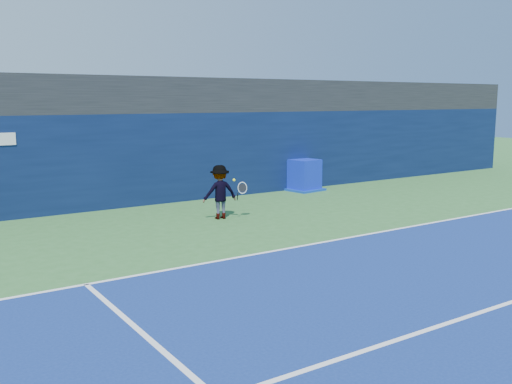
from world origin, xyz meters
TOP-DOWN VIEW (x-y plane):
  - ground at (0.00, 0.00)m, footprint 80.00×80.00m
  - baseline at (0.00, 3.00)m, footprint 24.00×0.10m
  - service_line at (0.00, -2.00)m, footprint 24.00×0.10m
  - stadium_band at (0.00, 11.50)m, footprint 36.00×3.00m
  - back_wall_assembly at (-0.00, 10.50)m, footprint 36.00×1.03m
  - equipment_cart at (5.47, 9.66)m, footprint 1.41×1.41m
  - tennis_player at (0.15, 6.86)m, footprint 1.29×0.76m
  - tennis_ball at (0.24, 6.21)m, footprint 0.08×0.08m

SIDE VIEW (x-z plane):
  - ground at x=0.00m, z-range 0.00..0.00m
  - baseline at x=0.00m, z-range 0.01..0.01m
  - service_line at x=0.00m, z-range 0.01..0.01m
  - equipment_cart at x=5.47m, z-range -0.05..1.14m
  - tennis_player at x=0.15m, z-range 0.00..1.58m
  - tennis_ball at x=0.24m, z-range 1.18..1.25m
  - back_wall_assembly at x=0.00m, z-range 0.00..3.00m
  - stadium_band at x=0.00m, z-range 3.00..4.20m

